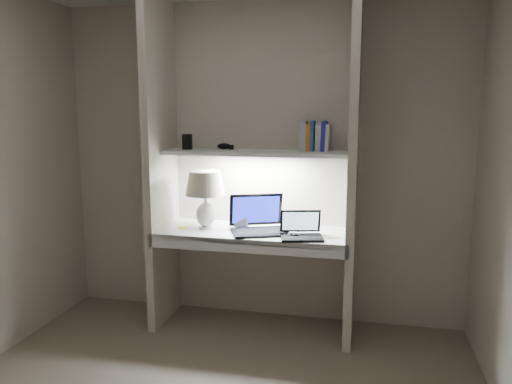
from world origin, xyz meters
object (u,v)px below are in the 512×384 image
(laptop_main, at_px, (258,223))
(book_row, at_px, (315,137))
(laptop_netbook, at_px, (301,231))
(speaker, at_px, (241,218))
(table_lamp, at_px, (205,190))

(laptop_main, xyz_separation_m, book_row, (0.39, 0.19, 0.64))
(laptop_netbook, bearing_deg, speaker, 143.74)
(table_lamp, bearing_deg, laptop_main, 0.71)
(laptop_main, distance_m, book_row, 0.78)
(speaker, bearing_deg, laptop_netbook, -38.02)
(book_row, bearing_deg, table_lamp, -166.18)
(laptop_netbook, relative_size, book_row, 1.52)
(table_lamp, relative_size, laptop_netbook, 1.29)
(speaker, bearing_deg, table_lamp, -171.61)
(laptop_netbook, height_order, book_row, book_row)
(laptop_main, bearing_deg, table_lamp, 157.57)
(speaker, height_order, book_row, book_row)
(laptop_netbook, xyz_separation_m, speaker, (-0.50, 0.21, 0.03))
(table_lamp, relative_size, speaker, 3.06)
(laptop_main, height_order, book_row, book_row)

